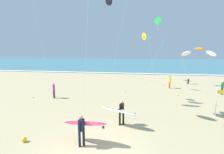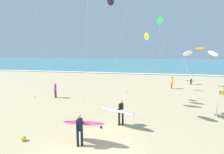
{
  "view_description": "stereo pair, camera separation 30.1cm",
  "coord_description": "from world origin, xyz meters",
  "views": [
    {
      "loc": [
        2.38,
        -7.81,
        4.98
      ],
      "look_at": [
        0.22,
        4.94,
        2.95
      ],
      "focal_mm": 28.26,
      "sensor_mm": 36.0,
      "label": 1
    },
    {
      "loc": [
        2.67,
        -7.76,
        4.98
      ],
      "look_at": [
        0.22,
        4.94,
        2.95
      ],
      "focal_mm": 28.26,
      "sensor_mm": 36.0,
      "label": 2
    }
  ],
  "objects": [
    {
      "name": "ground_plane",
      "position": [
        0.0,
        0.0,
        0.0
      ],
      "size": [
        160.0,
        160.0,
        0.0
      ],
      "primitive_type": "plane",
      "color": "tan"
    },
    {
      "name": "ocean_water",
      "position": [
        0.0,
        58.24,
        0.04
      ],
      "size": [
        160.0,
        60.0,
        0.08
      ],
      "primitive_type": "cube",
      "color": "teal",
      "rests_on": "ground"
    },
    {
      "name": "shoreline_foam",
      "position": [
        0.0,
        28.54,
        0.09
      ],
      "size": [
        160.0,
        1.34,
        0.01
      ],
      "primitive_type": "cube",
      "color": "white",
      "rests_on": "ocean_water"
    },
    {
      "name": "surfer_lead",
      "position": [
        1.09,
        3.06,
        1.05
      ],
      "size": [
        2.55,
        1.26,
        1.71
      ],
      "color": "black",
      "rests_on": "ground"
    },
    {
      "name": "surfer_trailing",
      "position": [
        -0.55,
        0.48,
        1.05
      ],
      "size": [
        2.59,
        1.12,
        1.71
      ],
      "color": "black",
      "rests_on": "ground"
    },
    {
      "name": "kite_delta_charcoal_mid",
      "position": [
        -1.58,
        13.66,
        10.56
      ],
      "size": [
        2.75,
        1.67,
        11.15
      ],
      "color": "black",
      "rests_on": "ground"
    },
    {
      "name": "kite_diamond_emerald_high",
      "position": [
        4.3,
        17.05,
        8.43
      ],
      "size": [
        1.76,
        1.31,
        9.35
      ],
      "color": "green",
      "rests_on": "ground"
    },
    {
      "name": "kite_delta_golden_low",
      "position": [
        2.68,
        20.97,
        6.99
      ],
      "size": [
        3.32,
        4.66,
        7.6
      ],
      "color": "yellow",
      "rests_on": "ground"
    },
    {
      "name": "kite_arc_amber_close",
      "position": [
        7.02,
        7.89,
        4.78
      ],
      "size": [
        2.85,
        4.79,
        5.14
      ],
      "color": "white",
      "rests_on": "ground"
    },
    {
      "name": "bystander_yellow_top",
      "position": [
        5.97,
        15.43,
        0.81
      ],
      "size": [
        0.32,
        0.44,
        1.59
      ],
      "color": "#D8593F",
      "rests_on": "ground"
    },
    {
      "name": "bystander_white_top",
      "position": [
        9.1,
        18.87,
        0.81
      ],
      "size": [
        0.24,
        0.49,
        1.59
      ],
      "color": "black",
      "rests_on": "ground"
    },
    {
      "name": "bystander_purple_top",
      "position": [
        -6.47,
        8.59,
        0.81
      ],
      "size": [
        0.34,
        0.41,
        1.59
      ],
      "color": "#4C3D2D",
      "rests_on": "ground"
    },
    {
      "name": "lifeguard_flag",
      "position": [
        7.97,
        5.9,
        1.27
      ],
      "size": [
        0.45,
        0.05,
        2.1
      ],
      "color": "silver",
      "rests_on": "ground"
    },
    {
      "name": "beach_ball",
      "position": [
        -3.83,
        0.19,
        0.14
      ],
      "size": [
        0.28,
        0.28,
        0.28
      ],
      "primitive_type": "sphere",
      "color": "yellow",
      "rests_on": "ground"
    }
  ]
}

